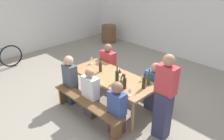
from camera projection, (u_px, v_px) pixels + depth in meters
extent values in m
plane|color=gray|center=(112.00, 105.00, 5.19)|extent=(24.00, 24.00, 0.00)
cube|color=silver|center=(200.00, 12.00, 6.88)|extent=(14.00, 0.20, 3.20)
cube|color=silver|center=(16.00, 8.00, 7.46)|extent=(0.20, 7.96, 3.20)
cube|color=#9E7247|center=(112.00, 77.00, 4.88)|extent=(2.01, 0.85, 0.05)
cylinder|color=#9E7247|center=(75.00, 83.00, 5.41)|extent=(0.07, 0.07, 0.70)
cylinder|color=#9E7247|center=(132.00, 117.00, 4.22)|extent=(0.07, 0.07, 0.70)
cylinder|color=#9E7247|center=(97.00, 74.00, 5.87)|extent=(0.07, 0.07, 0.70)
cylinder|color=#9E7247|center=(155.00, 102.00, 4.68)|extent=(0.07, 0.07, 0.70)
cube|color=brown|center=(87.00, 102.00, 4.55)|extent=(1.91, 0.30, 0.04)
cube|color=brown|center=(64.00, 95.00, 5.20)|extent=(0.06, 0.24, 0.41)
cube|color=brown|center=(116.00, 131.00, 4.10)|extent=(0.06, 0.24, 0.41)
cube|color=brown|center=(133.00, 78.00, 5.46)|extent=(1.91, 0.30, 0.04)
cube|color=brown|center=(109.00, 75.00, 6.11)|extent=(0.06, 0.24, 0.41)
cube|color=brown|center=(162.00, 100.00, 5.01)|extent=(0.06, 0.24, 0.41)
cylinder|color=#332814|center=(121.00, 87.00, 4.21)|extent=(0.07, 0.07, 0.23)
cylinder|color=#332814|center=(121.00, 80.00, 4.14)|extent=(0.02, 0.02, 0.09)
cylinder|color=black|center=(121.00, 77.00, 4.12)|extent=(0.03, 0.03, 0.01)
cylinder|color=#143319|center=(117.00, 77.00, 4.59)|extent=(0.08, 0.08, 0.24)
cylinder|color=#143319|center=(117.00, 69.00, 4.52)|extent=(0.03, 0.03, 0.10)
cylinder|color=black|center=(117.00, 67.00, 4.50)|extent=(0.03, 0.03, 0.01)
cylinder|color=#332814|center=(124.00, 83.00, 4.36)|extent=(0.08, 0.08, 0.22)
cylinder|color=#332814|center=(125.00, 77.00, 4.29)|extent=(0.03, 0.03, 0.07)
cylinder|color=black|center=(125.00, 75.00, 4.27)|extent=(0.03, 0.03, 0.01)
cylinder|color=#332814|center=(100.00, 67.00, 5.03)|extent=(0.07, 0.07, 0.22)
cylinder|color=#332814|center=(100.00, 61.00, 4.96)|extent=(0.02, 0.02, 0.09)
cylinder|color=black|center=(100.00, 59.00, 4.94)|extent=(0.03, 0.03, 0.01)
cylinder|color=#332814|center=(144.00, 83.00, 4.36)|extent=(0.07, 0.07, 0.23)
cylinder|color=#332814|center=(144.00, 76.00, 4.29)|extent=(0.02, 0.02, 0.09)
cylinder|color=black|center=(144.00, 74.00, 4.27)|extent=(0.03, 0.03, 0.01)
cylinder|color=#234C2D|center=(149.00, 79.00, 4.49)|extent=(0.07, 0.07, 0.25)
cylinder|color=#234C2D|center=(149.00, 72.00, 4.42)|extent=(0.03, 0.03, 0.08)
cylinder|color=black|center=(149.00, 69.00, 4.40)|extent=(0.03, 0.03, 0.01)
cylinder|color=silver|center=(142.00, 80.00, 4.69)|extent=(0.06, 0.06, 0.01)
cylinder|color=silver|center=(142.00, 79.00, 4.68)|extent=(0.01, 0.01, 0.06)
cone|color=beige|center=(143.00, 76.00, 4.65)|extent=(0.06, 0.06, 0.08)
cylinder|color=silver|center=(123.00, 80.00, 4.72)|extent=(0.06, 0.06, 0.01)
cylinder|color=silver|center=(123.00, 78.00, 4.71)|extent=(0.01, 0.01, 0.07)
cone|color=maroon|center=(123.00, 74.00, 4.67)|extent=(0.06, 0.06, 0.09)
cylinder|color=silver|center=(130.00, 95.00, 4.16)|extent=(0.06, 0.06, 0.01)
cylinder|color=silver|center=(130.00, 93.00, 4.15)|extent=(0.01, 0.01, 0.08)
cone|color=beige|center=(130.00, 90.00, 4.11)|extent=(0.07, 0.07, 0.08)
cylinder|color=silver|center=(92.00, 63.00, 5.48)|extent=(0.06, 0.06, 0.01)
cylinder|color=silver|center=(92.00, 62.00, 5.46)|extent=(0.01, 0.01, 0.09)
cone|color=beige|center=(92.00, 58.00, 5.42)|extent=(0.08, 0.08, 0.10)
cylinder|color=silver|center=(120.00, 75.00, 4.90)|extent=(0.06, 0.06, 0.01)
cylinder|color=silver|center=(120.00, 74.00, 4.89)|extent=(0.01, 0.01, 0.07)
cone|color=maroon|center=(120.00, 71.00, 4.85)|extent=(0.08, 0.08, 0.09)
cube|color=#2D3847|center=(72.00, 93.00, 5.23)|extent=(0.25, 0.24, 0.45)
cube|color=#4C515B|center=(70.00, 75.00, 5.03)|extent=(0.34, 0.20, 0.50)
sphere|color=tan|center=(69.00, 61.00, 4.87)|extent=(0.22, 0.22, 0.22)
cube|color=#4B3F43|center=(91.00, 106.00, 4.76)|extent=(0.28, 0.24, 0.45)
cube|color=silver|center=(90.00, 87.00, 4.57)|extent=(0.37, 0.20, 0.47)
sphere|color=#A87A5B|center=(90.00, 73.00, 4.42)|extent=(0.19, 0.19, 0.19)
cube|color=#512C3C|center=(117.00, 123.00, 4.27)|extent=(0.25, 0.24, 0.45)
cube|color=#384C8C|center=(117.00, 103.00, 4.08)|extent=(0.33, 0.20, 0.44)
sphere|color=#846047|center=(117.00, 87.00, 3.94)|extent=(0.22, 0.22, 0.22)
cube|color=#522859|center=(108.00, 78.00, 5.93)|extent=(0.31, 0.24, 0.45)
cube|color=#C6383D|center=(108.00, 61.00, 5.72)|extent=(0.42, 0.20, 0.52)
sphere|color=#846047|center=(108.00, 48.00, 5.56)|extent=(0.21, 0.21, 0.21)
cube|color=#3D466B|center=(153.00, 99.00, 5.00)|extent=(0.30, 0.24, 0.45)
cube|color=#384C8C|center=(154.00, 82.00, 4.80)|extent=(0.40, 0.20, 0.46)
sphere|color=#A87A5B|center=(156.00, 68.00, 4.65)|extent=(0.20, 0.20, 0.20)
cube|color=#323150|center=(162.00, 115.00, 4.09)|extent=(0.26, 0.24, 0.94)
cube|color=#C6383D|center=(167.00, 80.00, 3.77)|extent=(0.35, 0.20, 0.52)
sphere|color=#A87A5B|center=(169.00, 60.00, 3.61)|extent=(0.20, 0.20, 0.20)
cylinder|color=brown|center=(109.00, 34.00, 9.16)|extent=(0.58, 0.58, 0.69)
torus|color=#4C4C51|center=(109.00, 30.00, 9.09)|extent=(0.61, 0.61, 0.02)
torus|color=#4C4C51|center=(109.00, 38.00, 9.24)|extent=(0.61, 0.61, 0.02)
torus|color=black|center=(11.00, 56.00, 6.97)|extent=(0.07, 0.71, 0.70)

